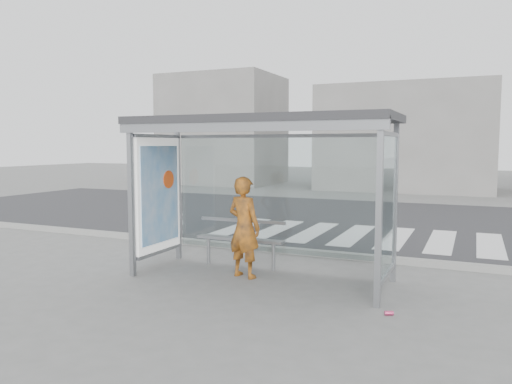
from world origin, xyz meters
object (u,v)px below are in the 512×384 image
(bus_shelter, at_px, (241,156))
(person, at_px, (244,227))
(soda_can, at_px, (389,313))
(bench, at_px, (240,239))

(bus_shelter, distance_m, person, 1.16)
(person, height_order, soda_can, person)
(bus_shelter, bearing_deg, bench, 116.94)
(bus_shelter, height_order, bench, bus_shelter)
(person, relative_size, bench, 1.01)
(person, height_order, bench, person)
(bus_shelter, bearing_deg, person, -40.83)
(bench, bearing_deg, bus_shelter, -63.06)
(person, relative_size, soda_can, 15.16)
(soda_can, bearing_deg, person, 159.17)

